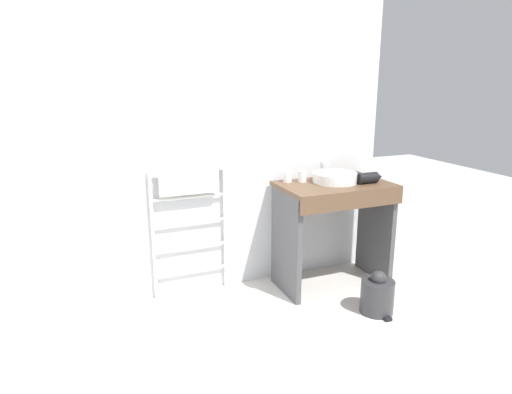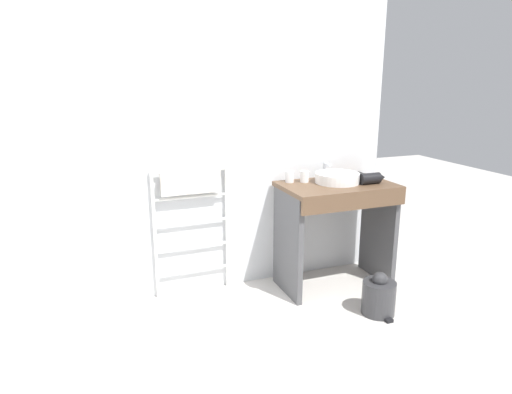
{
  "view_description": "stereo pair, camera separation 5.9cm",
  "coord_description": "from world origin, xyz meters",
  "px_view_note": "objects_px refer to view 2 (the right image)",
  "views": [
    {
      "loc": [
        -0.77,
        -1.76,
        1.63
      ],
      "look_at": [
        0.25,
        0.72,
        0.92
      ],
      "focal_mm": 32.0,
      "sensor_mm": 36.0,
      "label": 1
    },
    {
      "loc": [
        -0.71,
        -1.78,
        1.63
      ],
      "look_at": [
        0.25,
        0.72,
        0.92
      ],
      "focal_mm": 32.0,
      "sensor_mm": 36.0,
      "label": 2
    }
  ],
  "objects_px": {
    "toilet": "(14,300)",
    "cup_near_edge": "(304,177)",
    "sink_basin": "(337,178)",
    "hair_dryer": "(370,178)",
    "towel_radiator": "(191,203)",
    "cup_near_wall": "(290,177)",
    "trash_bin": "(379,296)"
  },
  "relations": [
    {
      "from": "sink_basin",
      "to": "trash_bin",
      "type": "relative_size",
      "value": 1.09
    },
    {
      "from": "toilet",
      "to": "cup_near_wall",
      "type": "xyz_separation_m",
      "value": [
        1.95,
        0.25,
        0.57
      ]
    },
    {
      "from": "cup_near_edge",
      "to": "trash_bin",
      "type": "distance_m",
      "value": 1.04
    },
    {
      "from": "trash_bin",
      "to": "toilet",
      "type": "bearing_deg",
      "value": 168.92
    },
    {
      "from": "cup_near_edge",
      "to": "trash_bin",
      "type": "xyz_separation_m",
      "value": [
        0.27,
        -0.67,
        -0.75
      ]
    },
    {
      "from": "cup_near_wall",
      "to": "cup_near_edge",
      "type": "relative_size",
      "value": 1.02
    },
    {
      "from": "towel_radiator",
      "to": "sink_basin",
      "type": "relative_size",
      "value": 2.92
    },
    {
      "from": "toilet",
      "to": "hair_dryer",
      "type": "relative_size",
      "value": 3.49
    },
    {
      "from": "cup_near_edge",
      "to": "cup_near_wall",
      "type": "bearing_deg",
      "value": 160.23
    },
    {
      "from": "toilet",
      "to": "cup_near_edge",
      "type": "relative_size",
      "value": 8.77
    },
    {
      "from": "toilet",
      "to": "trash_bin",
      "type": "height_order",
      "value": "toilet"
    },
    {
      "from": "hair_dryer",
      "to": "cup_near_wall",
      "type": "bearing_deg",
      "value": 155.27
    },
    {
      "from": "toilet",
      "to": "cup_near_wall",
      "type": "height_order",
      "value": "cup_near_wall"
    },
    {
      "from": "cup_near_edge",
      "to": "hair_dryer",
      "type": "distance_m",
      "value": 0.5
    },
    {
      "from": "trash_bin",
      "to": "sink_basin",
      "type": "bearing_deg",
      "value": 94.07
    },
    {
      "from": "sink_basin",
      "to": "cup_near_edge",
      "type": "relative_size",
      "value": 3.97
    },
    {
      "from": "cup_near_wall",
      "to": "cup_near_edge",
      "type": "xyz_separation_m",
      "value": [
        0.11,
        -0.04,
        -0.0
      ]
    },
    {
      "from": "toilet",
      "to": "towel_radiator",
      "type": "xyz_separation_m",
      "value": [
        1.19,
        0.32,
        0.41
      ]
    },
    {
      "from": "towel_radiator",
      "to": "sink_basin",
      "type": "xyz_separation_m",
      "value": [
        1.1,
        -0.21,
        0.15
      ]
    },
    {
      "from": "toilet",
      "to": "hair_dryer",
      "type": "height_order",
      "value": "hair_dryer"
    },
    {
      "from": "towel_radiator",
      "to": "cup_near_edge",
      "type": "distance_m",
      "value": 0.89
    },
    {
      "from": "towel_radiator",
      "to": "sink_basin",
      "type": "distance_m",
      "value": 1.13
    },
    {
      "from": "sink_basin",
      "to": "towel_radiator",
      "type": "bearing_deg",
      "value": 169.04
    },
    {
      "from": "hair_dryer",
      "to": "trash_bin",
      "type": "xyz_separation_m",
      "value": [
        -0.18,
        -0.45,
        -0.75
      ]
    },
    {
      "from": "towel_radiator",
      "to": "cup_near_edge",
      "type": "relative_size",
      "value": 11.6
    },
    {
      "from": "hair_dryer",
      "to": "sink_basin",
      "type": "bearing_deg",
      "value": 153.67
    },
    {
      "from": "sink_basin",
      "to": "cup_near_wall",
      "type": "xyz_separation_m",
      "value": [
        -0.34,
        0.15,
        0.0
      ]
    },
    {
      "from": "cup_near_edge",
      "to": "sink_basin",
      "type": "bearing_deg",
      "value": -25.41
    },
    {
      "from": "toilet",
      "to": "cup_near_edge",
      "type": "distance_m",
      "value": 2.15
    },
    {
      "from": "toilet",
      "to": "cup_near_wall",
      "type": "distance_m",
      "value": 2.05
    },
    {
      "from": "towel_radiator",
      "to": "cup_near_wall",
      "type": "relative_size",
      "value": 11.41
    },
    {
      "from": "cup_near_wall",
      "to": "toilet",
      "type": "bearing_deg",
      "value": -172.59
    }
  ]
}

